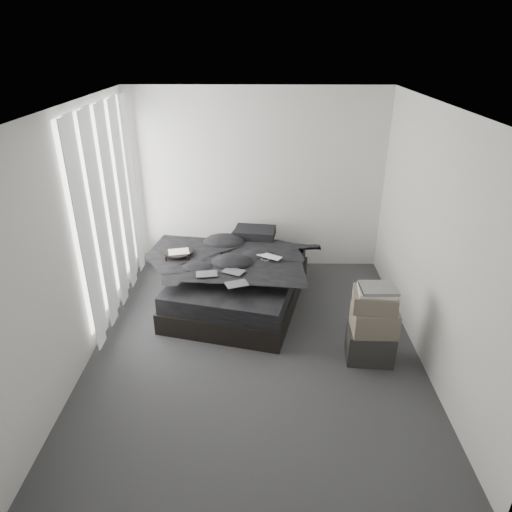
{
  "coord_description": "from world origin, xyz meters",
  "views": [
    {
      "loc": [
        0.07,
        -4.2,
        3.17
      ],
      "look_at": [
        0.0,
        0.8,
        0.75
      ],
      "focal_mm": 32.0,
      "sensor_mm": 36.0,
      "label": 1
    }
  ],
  "objects_px": {
    "bed": "(239,292)",
    "box_lower": "(370,344)",
    "laptop": "(268,253)",
    "side_stand": "(180,275)"
  },
  "relations": [
    {
      "from": "bed",
      "to": "laptop",
      "type": "xyz_separation_m",
      "value": [
        0.36,
        -0.04,
        0.59
      ]
    },
    {
      "from": "laptop",
      "to": "side_stand",
      "type": "relative_size",
      "value": 0.47
    },
    {
      "from": "bed",
      "to": "box_lower",
      "type": "relative_size",
      "value": 4.05
    },
    {
      "from": "laptop",
      "to": "box_lower",
      "type": "relative_size",
      "value": 0.65
    },
    {
      "from": "bed",
      "to": "box_lower",
      "type": "distance_m",
      "value": 1.88
    },
    {
      "from": "bed",
      "to": "side_stand",
      "type": "distance_m",
      "value": 0.81
    },
    {
      "from": "laptop",
      "to": "side_stand",
      "type": "distance_m",
      "value": 1.22
    },
    {
      "from": "laptop",
      "to": "box_lower",
      "type": "height_order",
      "value": "laptop"
    },
    {
      "from": "side_stand",
      "to": "bed",
      "type": "bearing_deg",
      "value": -5.63
    },
    {
      "from": "side_stand",
      "to": "box_lower",
      "type": "relative_size",
      "value": 1.38
    }
  ]
}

